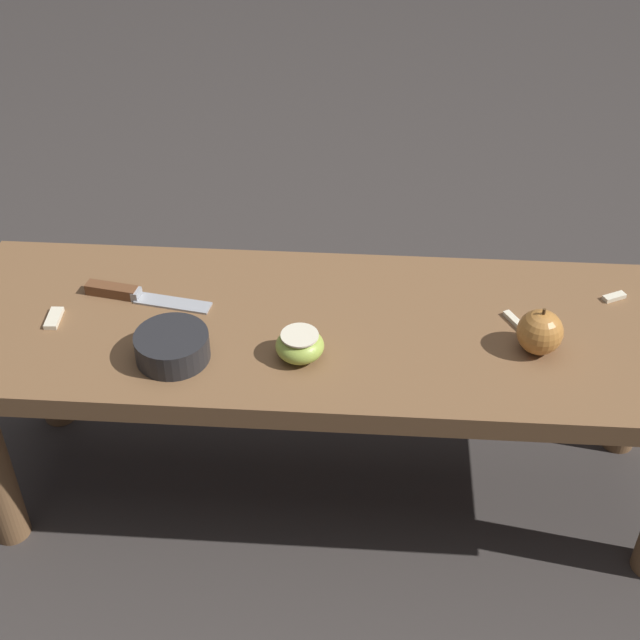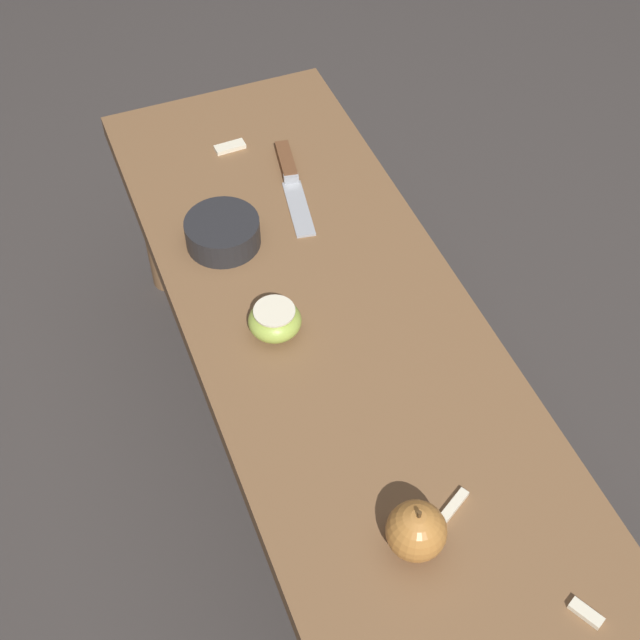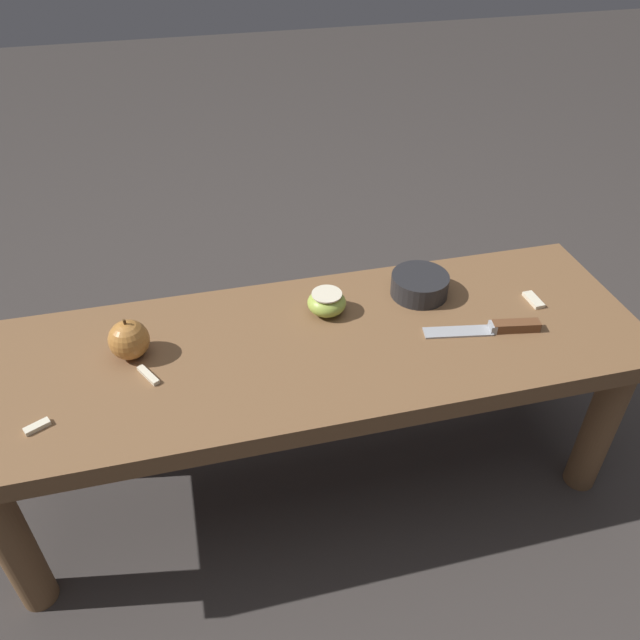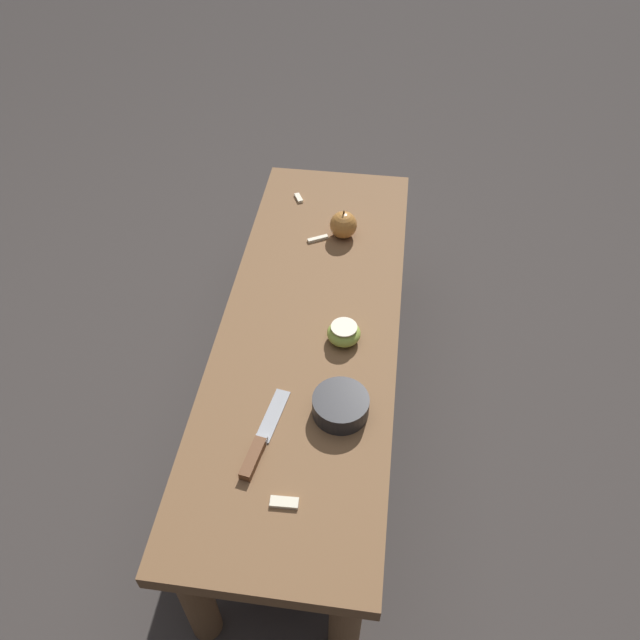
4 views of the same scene
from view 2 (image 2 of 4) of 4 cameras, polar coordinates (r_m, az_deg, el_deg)
name	(u,v)px [view 2 (image 2 of 4)]	position (r m, az deg, el deg)	size (l,w,h in m)	color
ground_plane	(337,478)	(1.65, 1.10, -10.05)	(8.00, 8.00, 0.00)	#383330
wooden_bench	(340,364)	(1.36, 1.31, -2.85)	(1.30, 0.43, 0.41)	brown
knife	(290,175)	(1.55, -1.95, 9.28)	(0.23, 0.07, 0.02)	#9EA0A5
apple_whole	(416,531)	(1.10, 6.18, -13.28)	(0.08, 0.08, 0.08)	#B27233
apple_cut	(275,320)	(1.30, -2.91, -0.02)	(0.08, 0.08, 0.05)	#9EB747
apple_slice_near_knife	(586,613)	(1.14, 16.67, -17.53)	(0.04, 0.03, 0.01)	beige
apple_slice_center	(230,147)	(1.63, -5.79, 10.97)	(0.02, 0.06, 0.01)	beige
apple_slice_near_bowl	(453,507)	(1.16, 8.48, -11.75)	(0.04, 0.06, 0.01)	beige
bowl	(223,232)	(1.44, -6.25, 5.60)	(0.12, 0.12, 0.05)	#232326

